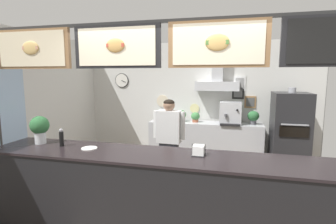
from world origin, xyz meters
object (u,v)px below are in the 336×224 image
object	(u,v)px
shop_worker	(169,140)
basil_vase	(40,128)
espresso_machine	(230,113)
napkin_holder	(199,151)
potted_thyme	(253,117)
pepper_grinder	(61,138)
condiment_plate	(89,148)
potted_basil	(181,115)
pizza_oven	(289,134)
potted_rosemary	(195,117)

from	to	relation	value
shop_worker	basil_vase	xyz separation A→B (m)	(-1.47, -1.35, 0.42)
espresso_machine	napkin_holder	world-z (taller)	espresso_machine
potted_thyme	pepper_grinder	world-z (taller)	pepper_grinder
condiment_plate	basil_vase	size ratio (longest dim) A/B	0.52
basil_vase	pepper_grinder	world-z (taller)	basil_vase
shop_worker	espresso_machine	world-z (taller)	shop_worker
potted_basil	pepper_grinder	distance (m)	2.94
espresso_machine	potted_thyme	size ratio (longest dim) A/B	1.64
pizza_oven	shop_worker	xyz separation A→B (m)	(-2.16, -1.12, 0.02)
condiment_plate	pepper_grinder	bearing A→B (deg)	176.51
potted_thyme	pepper_grinder	bearing A→B (deg)	-133.22
espresso_machine	potted_thyme	distance (m)	0.47
potted_thyme	napkin_holder	distance (m)	2.84
pizza_oven	condiment_plate	bearing A→B (deg)	-138.22
potted_basil	condiment_plate	xyz separation A→B (m)	(-0.64, -2.77, -0.03)
espresso_machine	basil_vase	distance (m)	3.66
pizza_oven	shop_worker	distance (m)	2.43
shop_worker	potted_basil	world-z (taller)	shop_worker
espresso_machine	shop_worker	bearing A→B (deg)	-127.55
pepper_grinder	pizza_oven	bearing A→B (deg)	37.67
basil_vase	pepper_grinder	size ratio (longest dim) A/B	1.61
shop_worker	condiment_plate	size ratio (longest dim) A/B	7.89
pizza_oven	potted_basil	size ratio (longest dim) A/B	6.58
shop_worker	potted_rosemary	xyz separation A→B (m)	(0.27, 1.36, 0.21)
pepper_grinder	basil_vase	bearing A→B (deg)	172.09
pepper_grinder	shop_worker	bearing A→B (deg)	51.78
shop_worker	espresso_machine	size ratio (longest dim) A/B	3.28
potted_thyme	potted_basil	distance (m)	1.54
shop_worker	potted_basil	bearing A→B (deg)	-85.26
potted_thyme	pepper_grinder	distance (m)	3.79
pizza_oven	basil_vase	xyz separation A→B (m)	(-3.63, -2.47, 0.44)
condiment_plate	basil_vase	world-z (taller)	basil_vase
shop_worker	potted_thyme	bearing A→B (deg)	-135.16
condiment_plate	potted_rosemary	bearing A→B (deg)	70.95
potted_thyme	napkin_holder	size ratio (longest dim) A/B	1.83
shop_worker	condiment_plate	xyz separation A→B (m)	(-0.69, -1.43, 0.21)
condiment_plate	napkin_holder	xyz separation A→B (m)	(1.37, 0.06, 0.05)
espresso_machine	potted_basil	bearing A→B (deg)	179.13
pizza_oven	espresso_machine	xyz separation A→B (m)	(-1.14, 0.21, 0.35)
condiment_plate	pepper_grinder	distance (m)	0.43
potted_thyme	basil_vase	xyz separation A→B (m)	(-2.96, -2.71, 0.16)
espresso_machine	napkin_holder	distance (m)	2.72
espresso_machine	potted_basil	world-z (taller)	espresso_machine
shop_worker	potted_thyme	size ratio (longest dim) A/B	5.39
condiment_plate	shop_worker	bearing A→B (deg)	64.21
potted_basil	potted_rosemary	world-z (taller)	potted_basil
pizza_oven	pepper_grinder	size ratio (longest dim) A/B	7.40
pizza_oven	potted_thyme	xyz separation A→B (m)	(-0.67, 0.24, 0.28)
shop_worker	potted_basil	size ratio (longest dim) A/B	5.91
pizza_oven	potted_basil	xyz separation A→B (m)	(-2.21, 0.23, 0.26)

